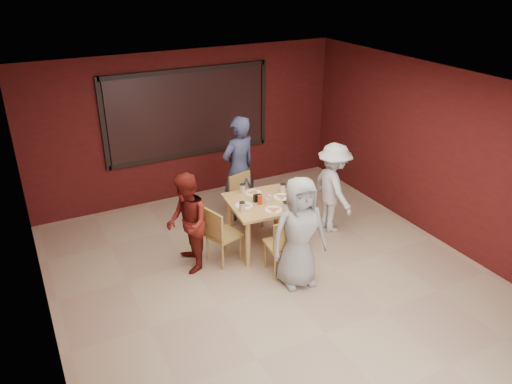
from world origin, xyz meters
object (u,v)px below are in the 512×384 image
diner_right (333,188)px  diner_front (299,233)px  chair_front (284,243)px  chair_left (220,233)px  chair_right (299,214)px  diner_left (187,223)px  dining_table (263,208)px  chair_back (244,198)px  diner_back (239,169)px

diner_right → diner_front: bearing=133.9°
chair_front → chair_left: chair_front is taller
chair_right → diner_right: 0.74m
diner_left → diner_right: bearing=99.6°
dining_table → chair_left: dining_table is taller
dining_table → chair_right: (0.68, 0.02, -0.28)m
chair_left → diner_front: (0.78, -0.99, 0.30)m
dining_table → chair_back: bearing=84.9°
diner_left → diner_right: diner_right is taller
dining_table → chair_back: 0.84m
diner_front → chair_back: bearing=95.4°
diner_back → chair_front: bearing=69.5°
dining_table → diner_back: diner_back is taller
chair_front → chair_back: (0.15, 1.61, 0.00)m
diner_back → diner_right: diner_back is taller
chair_left → chair_right: chair_left is taller
chair_right → diner_right: diner_right is taller
dining_table → diner_left: diner_left is taller
chair_right → diner_left: size_ratio=0.51×
chair_back → diner_front: (-0.08, -1.88, 0.29)m
chair_left → chair_right: (1.46, 0.10, -0.08)m
chair_right → diner_front: diner_front is taller
chair_back → diner_back: (0.05, 0.31, 0.41)m
chair_left → diner_left: bearing=170.3°
dining_table → diner_right: 1.33m
chair_back → chair_left: size_ratio=1.02×
diner_front → diner_left: diner_front is taller
chair_left → diner_front: bearing=-51.8°
dining_table → diner_front: diner_front is taller
chair_right → diner_right: bearing=-1.1°
chair_right → diner_back: 1.33m
chair_back → chair_right: size_ratio=1.20×
chair_front → chair_right: bearing=47.3°
chair_back → diner_left: 1.57m
chair_back → diner_right: size_ratio=0.60×
dining_table → chair_left: size_ratio=1.25×
diner_back → chair_back: bearing=67.0°
diner_front → diner_right: (1.34, 1.07, -0.05)m
chair_back → chair_right: chair_back is taller
diner_back → diner_right: (1.22, -1.11, -0.17)m
diner_right → chair_back: bearing=62.6°
diner_back → diner_left: diner_back is taller
chair_back → diner_front: size_ratio=0.57×
chair_front → diner_left: (-1.17, 0.81, 0.23)m
diner_front → chair_right: bearing=65.5°
chair_left → diner_left: size_ratio=0.60×
chair_back → diner_back: diner_back is taller
chair_front → diner_back: bearing=84.1°
chair_back → chair_right: (0.61, -0.79, -0.09)m
chair_right → diner_right: size_ratio=0.50×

